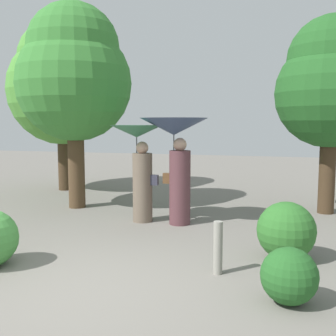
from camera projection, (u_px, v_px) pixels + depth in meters
ground_plane at (77, 291)px, 4.69m from camera, size 40.00×40.00×0.00m
person_left at (139, 156)px, 7.88m from camera, size 1.04×1.04×1.90m
person_right at (176, 145)px, 7.65m from camera, size 1.30×1.30×2.04m
tree_near_left at (62, 82)px, 11.43m from camera, size 3.09×3.09×4.87m
tree_near_right at (331, 83)px, 8.42m from camera, size 2.31×2.31×4.18m
tree_mid_left at (74, 73)px, 8.99m from camera, size 2.58×2.58×4.61m
bush_path_left at (286, 231)px, 5.73m from camera, size 0.83×0.83×0.83m
bush_path_right at (289, 276)px, 4.32m from camera, size 0.62×0.62×0.62m
path_marker_post at (218, 248)px, 5.18m from camera, size 0.12×0.12×0.69m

